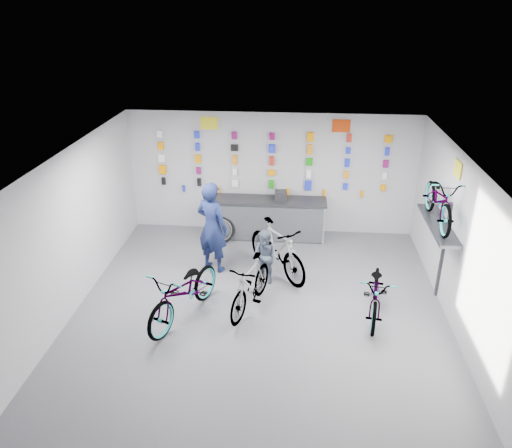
# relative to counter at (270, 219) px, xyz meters

# --- Properties ---
(floor) EXTENTS (8.00, 8.00, 0.00)m
(floor) POSITION_rel_counter_xyz_m (0.00, -3.54, -0.49)
(floor) COLOR #4C4C51
(floor) RESTS_ON ground
(ceiling) EXTENTS (8.00, 8.00, 0.00)m
(ceiling) POSITION_rel_counter_xyz_m (0.00, -3.54, 2.51)
(ceiling) COLOR white
(ceiling) RESTS_ON wall_back
(wall_back) EXTENTS (7.00, 0.00, 7.00)m
(wall_back) POSITION_rel_counter_xyz_m (0.00, 0.46, 1.01)
(wall_back) COLOR silver
(wall_back) RESTS_ON floor
(wall_front) EXTENTS (7.00, 0.00, 7.00)m
(wall_front) POSITION_rel_counter_xyz_m (0.00, -7.54, 1.01)
(wall_front) COLOR silver
(wall_front) RESTS_ON floor
(wall_left) EXTENTS (0.00, 8.00, 8.00)m
(wall_left) POSITION_rel_counter_xyz_m (-3.50, -3.54, 1.01)
(wall_left) COLOR silver
(wall_left) RESTS_ON floor
(wall_right) EXTENTS (0.00, 8.00, 8.00)m
(wall_right) POSITION_rel_counter_xyz_m (3.50, -3.54, 1.01)
(wall_right) COLOR silver
(wall_right) RESTS_ON floor
(counter) EXTENTS (2.70, 0.66, 1.00)m
(counter) POSITION_rel_counter_xyz_m (0.00, 0.00, 0.00)
(counter) COLOR black
(counter) RESTS_ON floor
(merch_wall) EXTENTS (5.57, 0.08, 1.56)m
(merch_wall) POSITION_rel_counter_xyz_m (-0.04, 0.39, 1.32)
(merch_wall) COLOR black
(merch_wall) RESTS_ON wall_back
(wall_bracket) EXTENTS (0.39, 1.90, 2.00)m
(wall_bracket) POSITION_rel_counter_xyz_m (3.33, -2.34, 0.98)
(wall_bracket) COLOR #333338
(wall_bracket) RESTS_ON wall_right
(sign_left) EXTENTS (0.42, 0.02, 0.30)m
(sign_left) POSITION_rel_counter_xyz_m (-1.50, 0.44, 2.23)
(sign_left) COLOR yellow
(sign_left) RESTS_ON wall_back
(sign_right) EXTENTS (0.42, 0.02, 0.30)m
(sign_right) POSITION_rel_counter_xyz_m (1.60, 0.44, 2.23)
(sign_right) COLOR red
(sign_right) RESTS_ON wall_back
(sign_side) EXTENTS (0.02, 0.40, 0.30)m
(sign_side) POSITION_rel_counter_xyz_m (3.48, -2.34, 2.16)
(sign_side) COLOR yellow
(sign_side) RESTS_ON wall_right
(bike_left) EXTENTS (1.49, 2.23, 1.11)m
(bike_left) POSITION_rel_counter_xyz_m (-1.35, -3.53, 0.07)
(bike_left) COLOR gray
(bike_left) RESTS_ON floor
(bike_center) EXTENTS (1.03, 1.81, 1.05)m
(bike_center) POSITION_rel_counter_xyz_m (-0.18, -3.14, 0.04)
(bike_center) COLOR gray
(bike_center) RESTS_ON floor
(bike_right) EXTENTS (0.92, 1.92, 0.97)m
(bike_right) POSITION_rel_counter_xyz_m (2.16, -3.13, -0.00)
(bike_right) COLOR gray
(bike_right) RESTS_ON floor
(bike_service) EXTENTS (1.66, 1.91, 1.19)m
(bike_service) POSITION_rel_counter_xyz_m (0.26, -1.79, 0.11)
(bike_service) COLOR gray
(bike_service) RESTS_ON floor
(bike_wall) EXTENTS (0.63, 1.80, 0.95)m
(bike_wall) POSITION_rel_counter_xyz_m (3.25, -2.34, 1.57)
(bike_wall) COLOR gray
(bike_wall) RESTS_ON wall_bracket
(clerk) EXTENTS (0.87, 0.76, 2.01)m
(clerk) POSITION_rel_counter_xyz_m (-1.14, -1.67, 0.52)
(clerk) COLOR #151E48
(clerk) RESTS_ON floor
(customer) EXTENTS (0.72, 0.69, 1.16)m
(customer) POSITION_rel_counter_xyz_m (0.03, -2.13, 0.09)
(customer) COLOR slate
(customer) RESTS_ON floor
(spare_wheel) EXTENTS (0.69, 0.31, 0.66)m
(spare_wheel) POSITION_rel_counter_xyz_m (-1.17, -0.37, -0.17)
(spare_wheel) COLOR black
(spare_wheel) RESTS_ON floor
(register) EXTENTS (0.31, 0.33, 0.22)m
(register) POSITION_rel_counter_xyz_m (0.25, 0.01, 0.62)
(register) COLOR black
(register) RESTS_ON counter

